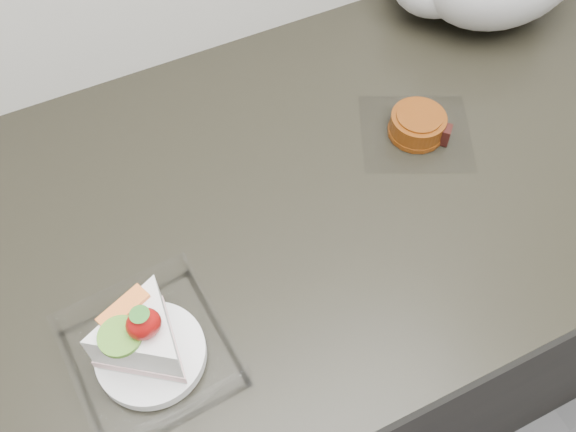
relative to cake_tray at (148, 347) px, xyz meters
The scene contains 3 objects.
counter 0.57m from the cake_tray, 26.99° to the left, with size 2.04×0.64×0.90m.
cake_tray is the anchor object (origin of this frame).
mooncake_wrap 0.48m from the cake_tray, 19.20° to the left, with size 0.20×0.20×0.04m.
Camera 1 is at (-0.26, 1.24, 1.59)m, focal length 40.00 mm.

